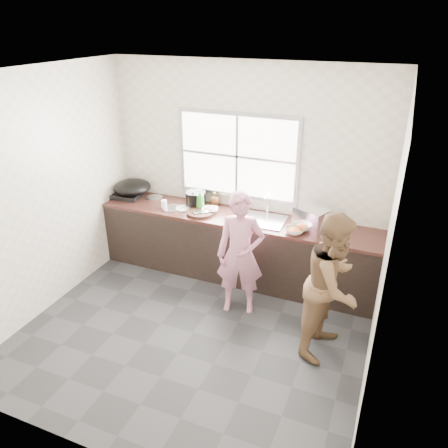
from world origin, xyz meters
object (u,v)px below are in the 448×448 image
at_px(person_side, 333,285).
at_px(bottle_green, 200,199).
at_px(bowl_mince, 210,210).
at_px(bowl_crabs, 294,231).
at_px(bowl_held, 251,224).
at_px(cutting_board, 200,213).
at_px(dish_rack, 311,220).
at_px(black_pot, 196,199).
at_px(pot_lid_right, 173,208).
at_px(bottle_brown_tall, 193,200).
at_px(wok, 132,187).
at_px(burner, 128,194).
at_px(bottle_brown_short, 215,199).
at_px(plate_food, 184,208).
at_px(woman, 240,258).
at_px(glass_jar, 164,204).
at_px(pot_lid_left, 154,197).

bearing_deg(person_side, bottle_green, 75.37).
xyz_separation_m(bowl_mince, bowl_crabs, (1.15, -0.19, 0.00)).
relative_size(bowl_crabs, bowl_held, 1.01).
xyz_separation_m(cutting_board, dish_rack, (1.40, 0.07, 0.12)).
height_order(black_pot, bottle_green, bottle_green).
distance_m(bowl_held, pot_lid_right, 1.14).
relative_size(bottle_brown_tall, wok, 0.42).
relative_size(burner, wok, 0.79).
height_order(bottle_brown_short, burner, bottle_brown_short).
relative_size(bowl_held, wok, 0.36).
height_order(plate_food, burner, burner).
bearing_deg(pot_lid_right, burner, 169.23).
relative_size(bottle_brown_short, wok, 0.33).
bearing_deg(cutting_board, bowl_mince, 50.12).
height_order(person_side, plate_food, person_side).
bearing_deg(woman, plate_food, 132.92).
height_order(black_pot, bottle_brown_tall, bottle_brown_tall).
relative_size(bowl_crabs, bottle_brown_tall, 0.87).
relative_size(cutting_board, black_pot, 1.32).
bearing_deg(glass_jar, black_pot, 32.82).
bearing_deg(glass_jar, bowl_mince, 9.62).
bearing_deg(bowl_mince, pot_lid_right, -170.06).
bearing_deg(person_side, wok, 83.99).
bearing_deg(burner, pot_lid_left, 13.24).
xyz_separation_m(bowl_held, black_pot, (-0.89, 0.33, 0.07)).
distance_m(woman, black_pot, 1.26).
bearing_deg(person_side, glass_jar, 83.02).
distance_m(burner, dish_rack, 2.61).
bearing_deg(pot_lid_left, cutting_board, -17.47).
relative_size(woman, plate_food, 6.71).
bearing_deg(wok, bowl_mince, -2.32).
distance_m(black_pot, dish_rack, 1.58).
height_order(bowl_crabs, pot_lid_right, bowl_crabs).
relative_size(woman, pot_lid_left, 5.94).
xyz_separation_m(cutting_board, plate_food, (-0.27, 0.06, -0.01)).
height_order(bowl_mince, bottle_brown_short, bottle_brown_short).
relative_size(cutting_board, burner, 0.88).
height_order(pot_lid_left, pot_lid_right, pot_lid_right).
bearing_deg(person_side, bottle_brown_tall, 76.27).
relative_size(woman, person_side, 0.90).
distance_m(cutting_board, burner, 1.22).
bearing_deg(bowl_held, woman, -85.39).
xyz_separation_m(bowl_held, bottle_brown_tall, (-0.90, 0.25, 0.08)).
xyz_separation_m(black_pot, burner, (-1.03, -0.06, -0.07)).
relative_size(burner, pot_lid_right, 1.46).
xyz_separation_m(bowl_mince, bowl_held, (0.63, -0.20, 0.00)).
xyz_separation_m(bowl_mince, bottle_green, (-0.15, 0.03, 0.11)).
height_order(bottle_brown_tall, burner, bottle_brown_tall).
height_order(plate_food, glass_jar, glass_jar).
xyz_separation_m(bottle_brown_short, dish_rack, (1.34, -0.27, 0.05)).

